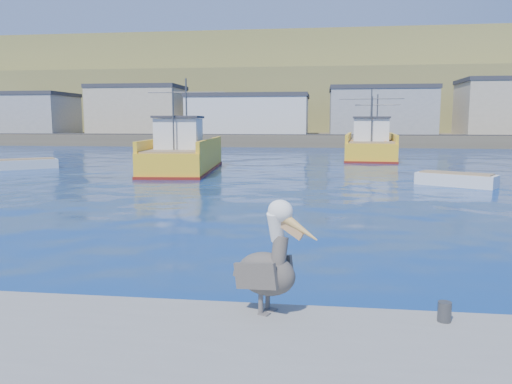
# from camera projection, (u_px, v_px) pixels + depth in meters

# --- Properties ---
(ground) EXTENTS (260.00, 260.00, 0.00)m
(ground) POSITION_uv_depth(u_px,v_px,m) (267.00, 276.00, 11.17)
(ground) COLOR navy
(ground) RESTS_ON ground
(dock_bollards) EXTENTS (36.20, 0.20, 0.30)m
(dock_bollards) POSITION_uv_depth(u_px,v_px,m) (282.00, 304.00, 7.66)
(dock_bollards) COLOR #4C4C4C
(dock_bollards) RESTS_ON dock
(far_shore) EXTENTS (200.00, 81.00, 24.00)m
(far_shore) POSITION_uv_depth(u_px,v_px,m) (317.00, 98.00, 117.16)
(far_shore) COLOR brown
(far_shore) RESTS_ON ground
(trawler_yellow_a) EXTENTS (5.57, 12.52, 6.63)m
(trawler_yellow_a) POSITION_uv_depth(u_px,v_px,m) (184.00, 155.00, 35.25)
(trawler_yellow_a) COLOR yellow
(trawler_yellow_a) RESTS_ON ground
(trawler_yellow_b) EXTENTS (6.10, 13.21, 6.72)m
(trawler_yellow_b) POSITION_uv_depth(u_px,v_px,m) (370.00, 147.00, 47.19)
(trawler_yellow_b) COLOR yellow
(trawler_yellow_b) RESTS_ON ground
(boat_orange) EXTENTS (5.02, 8.77, 6.07)m
(boat_orange) POSITION_uv_depth(u_px,v_px,m) (374.00, 147.00, 47.67)
(boat_orange) COLOR orange
(boat_orange) RESTS_ON ground
(skiff_left) EXTENTS (4.20, 3.92, 0.93)m
(skiff_left) POSITION_uv_depth(u_px,v_px,m) (26.00, 165.00, 36.76)
(skiff_left) COLOR silver
(skiff_left) RESTS_ON ground
(skiff_mid) EXTENTS (4.22, 3.32, 0.89)m
(skiff_mid) POSITION_uv_depth(u_px,v_px,m) (456.00, 181.00, 26.94)
(skiff_mid) COLOR silver
(skiff_mid) RESTS_ON ground
(pelican) EXTENTS (1.41, 0.93, 1.78)m
(pelican) POSITION_uv_depth(u_px,v_px,m) (269.00, 265.00, 7.62)
(pelican) COLOR #595451
(pelican) RESTS_ON dock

